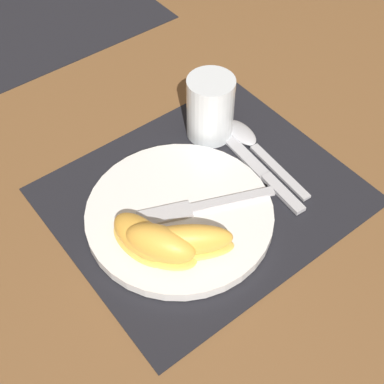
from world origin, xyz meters
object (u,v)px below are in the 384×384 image
citrus_wedge_1 (160,245)px  fork (197,207)px  spoon (251,142)px  knife (259,169)px  citrus_wedge_0 (141,238)px  citrus_wedge_2 (184,242)px  plate (180,214)px  juice_glass (210,111)px

citrus_wedge_1 → fork: bearing=19.9°
spoon → knife: bearing=-119.3°
citrus_wedge_1 → citrus_wedge_0: bearing=111.2°
fork → citrus_wedge_2: 0.07m
citrus_wedge_1 → citrus_wedge_2: size_ratio=0.82×
spoon → fork: fork is taller
fork → citrus_wedge_1: citrus_wedge_1 is taller
knife → fork: size_ratio=1.09×
plate → citrus_wedge_0: 0.08m
citrus_wedge_2 → citrus_wedge_1: bearing=151.6°
knife → fork: fork is taller
fork → citrus_wedge_2: bearing=-141.8°
plate → citrus_wedge_1: size_ratio=2.38×
citrus_wedge_2 → plate: bearing=57.9°
citrus_wedge_0 → spoon: bearing=13.7°
citrus_wedge_1 → citrus_wedge_2: 0.03m
citrus_wedge_0 → citrus_wedge_1: bearing=-68.8°
spoon → citrus_wedge_2: size_ratio=1.46×
spoon → plate: bearing=-165.2°
spoon → citrus_wedge_1: citrus_wedge_1 is taller
plate → juice_glass: juice_glass is taller
knife → fork: 0.13m
knife → plate: bearing=179.2°
juice_glass → spoon: juice_glass is taller
plate → knife: size_ratio=1.27×
plate → citrus_wedge_2: citrus_wedge_2 is taller
spoon → citrus_wedge_2: (-0.21, -0.10, 0.03)m
juice_glass → citrus_wedge_2: bearing=-137.2°
plate → knife: (0.15, -0.00, -0.01)m
fork → citrus_wedge_2: citrus_wedge_2 is taller
knife → fork: (-0.13, -0.01, 0.02)m
fork → citrus_wedge_0: citrus_wedge_0 is taller
knife → citrus_wedge_1: (-0.21, -0.04, 0.03)m
plate → fork: (0.02, -0.01, 0.01)m
juice_glass → fork: (-0.12, -0.12, -0.03)m
plate → juice_glass: (0.14, 0.11, 0.04)m
plate → spoon: size_ratio=1.35×
juice_glass → citrus_wedge_0: (-0.21, -0.12, -0.02)m
juice_glass → fork: 0.17m
juice_glass → spoon: (0.03, -0.06, -0.04)m
citrus_wedge_0 → citrus_wedge_1: 0.03m
knife → citrus_wedge_1: citrus_wedge_1 is taller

